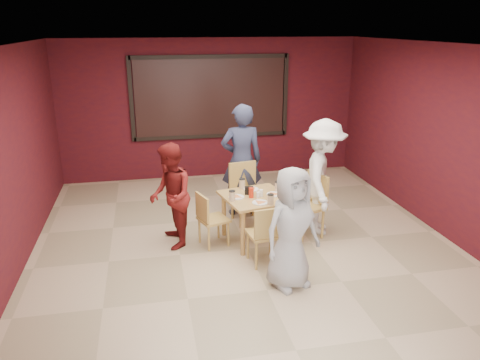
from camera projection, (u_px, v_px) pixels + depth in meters
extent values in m
plane|color=tan|center=(247.00, 249.00, 6.68)|extent=(7.00, 7.00, 0.00)
cube|color=black|center=(211.00, 97.00, 9.36)|extent=(3.00, 0.02, 1.50)
cube|color=#B5844A|center=(256.00, 197.00, 6.73)|extent=(1.05, 1.05, 0.04)
cylinder|color=#B5844A|center=(224.00, 215.00, 7.02)|extent=(0.07, 0.07, 0.66)
cylinder|color=#B5844A|center=(266.00, 208.00, 7.28)|extent=(0.07, 0.07, 0.66)
cylinder|color=#B5844A|center=(243.00, 233.00, 6.40)|extent=(0.07, 0.07, 0.66)
cylinder|color=#B5844A|center=(288.00, 225.00, 6.67)|extent=(0.07, 0.07, 0.66)
cylinder|color=silver|center=(260.00, 203.00, 6.46)|extent=(0.22, 0.22, 0.01)
cone|color=gold|center=(260.00, 202.00, 6.46)|extent=(0.21, 0.21, 0.02)
cylinder|color=beige|center=(270.00, 200.00, 6.39)|extent=(0.09, 0.09, 0.14)
cylinder|color=black|center=(271.00, 195.00, 6.36)|extent=(0.09, 0.09, 0.01)
cylinder|color=silver|center=(251.00, 189.00, 6.98)|extent=(0.22, 0.22, 0.01)
cone|color=gold|center=(251.00, 188.00, 6.98)|extent=(0.21, 0.21, 0.02)
cylinder|color=beige|center=(242.00, 184.00, 7.02)|extent=(0.09, 0.09, 0.14)
cylinder|color=black|center=(242.00, 179.00, 6.99)|extent=(0.09, 0.09, 0.01)
cylinder|color=silver|center=(236.00, 197.00, 6.67)|extent=(0.22, 0.22, 0.01)
cone|color=gold|center=(236.00, 196.00, 6.66)|extent=(0.21, 0.21, 0.02)
cylinder|color=beige|center=(232.00, 196.00, 6.52)|extent=(0.09, 0.09, 0.14)
cylinder|color=black|center=(232.00, 191.00, 6.49)|extent=(0.09, 0.09, 0.01)
cylinder|color=silver|center=(274.00, 194.00, 6.78)|extent=(0.22, 0.22, 0.01)
cone|color=gold|center=(274.00, 193.00, 6.77)|extent=(0.21, 0.21, 0.02)
cylinder|color=beige|center=(278.00, 187.00, 6.88)|extent=(0.09, 0.09, 0.14)
cylinder|color=black|center=(278.00, 182.00, 6.86)|extent=(0.09, 0.09, 0.01)
cylinder|color=silver|center=(261.00, 193.00, 6.70)|extent=(0.06, 0.06, 0.10)
cylinder|color=silver|center=(258.00, 195.00, 6.65)|extent=(0.05, 0.05, 0.08)
cylinder|color=#B8220D|center=(251.00, 193.00, 6.64)|extent=(0.07, 0.07, 0.15)
cube|color=black|center=(249.00, 191.00, 6.77)|extent=(0.14, 0.08, 0.12)
cube|color=tan|center=(264.00, 234.00, 6.18)|extent=(0.45, 0.45, 0.04)
cylinder|color=tan|center=(270.00, 242.00, 6.44)|extent=(0.03, 0.03, 0.40)
cylinder|color=tan|center=(248.00, 245.00, 6.35)|extent=(0.03, 0.03, 0.40)
cylinder|color=tan|center=(280.00, 252.00, 6.15)|extent=(0.03, 0.03, 0.40)
cylinder|color=tan|center=(256.00, 256.00, 6.05)|extent=(0.03, 0.03, 0.40)
cube|color=tan|center=(269.00, 223.00, 5.94)|extent=(0.41, 0.08, 0.39)
cube|color=tan|center=(247.00, 194.00, 7.46)|extent=(0.53, 0.53, 0.04)
cylinder|color=tan|center=(241.00, 214.00, 7.31)|extent=(0.04, 0.04, 0.45)
cylinder|color=tan|center=(262.00, 211.00, 7.44)|extent=(0.04, 0.04, 0.45)
cylinder|color=tan|center=(232.00, 206.00, 7.64)|extent=(0.04, 0.04, 0.45)
cylinder|color=tan|center=(253.00, 203.00, 7.77)|extent=(0.04, 0.04, 0.45)
cube|color=tan|center=(242.00, 175.00, 7.56)|extent=(0.46, 0.12, 0.44)
cube|color=tan|center=(214.00, 219.00, 6.69)|extent=(0.48, 0.48, 0.04)
cylinder|color=tan|center=(228.00, 234.00, 6.70)|extent=(0.03, 0.03, 0.37)
cylinder|color=tan|center=(218.00, 226.00, 6.96)|extent=(0.03, 0.03, 0.37)
cylinder|color=tan|center=(209.00, 239.00, 6.56)|extent=(0.03, 0.03, 0.37)
cylinder|color=tan|center=(200.00, 231.00, 6.81)|extent=(0.03, 0.03, 0.37)
cube|color=tan|center=(202.00, 207.00, 6.54)|extent=(0.15, 0.37, 0.36)
cube|color=tan|center=(306.00, 207.00, 6.93)|extent=(0.59, 0.59, 0.04)
cylinder|color=tan|center=(287.00, 220.00, 7.08)|extent=(0.04, 0.04, 0.45)
cylinder|color=tan|center=(302.00, 229.00, 6.77)|extent=(0.04, 0.04, 0.45)
cylinder|color=tan|center=(307.00, 216.00, 7.25)|extent=(0.04, 0.04, 0.45)
cylinder|color=tan|center=(323.00, 224.00, 6.94)|extent=(0.04, 0.04, 0.45)
cube|color=tan|center=(318.00, 188.00, 6.95)|extent=(0.18, 0.45, 0.44)
imported|color=#9E9E9E|center=(292.00, 229.00, 5.52)|extent=(0.86, 0.71, 1.51)
imported|color=#2B314D|center=(242.00, 160.00, 7.65)|extent=(0.69, 0.47, 1.86)
imported|color=maroon|center=(171.00, 196.00, 6.56)|extent=(0.61, 0.77, 1.51)
imported|color=white|center=(323.00, 177.00, 6.99)|extent=(1.01, 1.29, 1.75)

